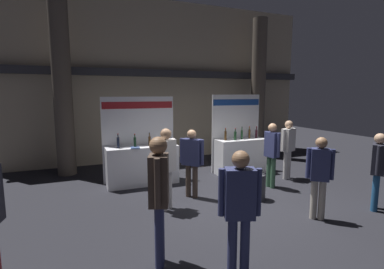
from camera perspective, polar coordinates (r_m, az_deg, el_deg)
ground_plane at (r=6.55m, az=7.76°, el=-13.22°), size 24.00×24.00×0.00m
hall_colonnade at (r=10.45m, az=-5.24°, el=10.18°), size 11.17×1.40×5.59m
exhibitor_booth_0 at (r=7.75m, az=-9.87°, el=-5.26°), size 1.94×0.70×2.30m
exhibitor_booth_1 at (r=8.78m, az=9.55°, el=-3.59°), size 1.62×0.66×2.35m
trash_bin at (r=6.76m, az=12.88°, el=-10.07°), size 0.34×0.34×0.58m
visitor_0 at (r=7.53m, az=15.49°, el=-3.03°), size 0.25×0.51×1.65m
visitor_1 at (r=8.44m, az=18.46°, el=-1.83°), size 0.55×0.37×1.64m
visitor_3 at (r=6.58m, az=-0.06°, el=-4.60°), size 0.44×0.47×1.57m
visitor_5 at (r=5.93m, az=23.93°, el=-6.87°), size 0.40×0.37×1.58m
visitor_6 at (r=5.87m, az=-5.13°, el=-5.41°), size 0.46×0.40×1.69m
visitor_7 at (r=6.95m, az=32.86°, el=-5.06°), size 0.50×0.43×1.59m
visitor_8 at (r=3.99m, az=-6.56°, el=-10.75°), size 0.36×0.48×1.81m
visitor_9 at (r=3.78m, az=9.39°, el=-13.33°), size 0.51×0.35×1.68m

